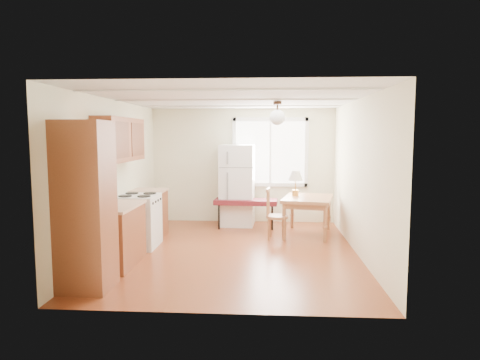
# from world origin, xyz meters

# --- Properties ---
(room_shell) EXTENTS (4.60, 5.60, 2.62)m
(room_shell) POSITION_xyz_m (0.00, 0.00, 1.25)
(room_shell) COLOR #602713
(room_shell) RESTS_ON ground
(kitchen_run) EXTENTS (0.65, 3.40, 2.20)m
(kitchen_run) POSITION_xyz_m (-1.72, -0.63, 0.84)
(kitchen_run) COLOR brown
(kitchen_run) RESTS_ON ground
(window_unit) EXTENTS (1.64, 0.05, 1.51)m
(window_unit) POSITION_xyz_m (0.60, 2.47, 1.55)
(window_unit) COLOR white
(window_unit) RESTS_ON room_shell
(pendant_light) EXTENTS (0.26, 0.26, 0.40)m
(pendant_light) POSITION_xyz_m (0.70, 0.40, 2.24)
(pendant_light) COLOR black
(pendant_light) RESTS_ON room_shell
(refrigerator) EXTENTS (0.74, 0.75, 1.72)m
(refrigerator) POSITION_xyz_m (-0.10, 2.12, 0.86)
(refrigerator) COLOR white
(refrigerator) RESTS_ON ground
(bench) EXTENTS (1.32, 0.56, 0.60)m
(bench) POSITION_xyz_m (0.10, 1.83, 0.53)
(bench) COLOR #55141C
(bench) RESTS_ON ground
(dining_table) EXTENTS (1.10, 1.33, 0.74)m
(dining_table) POSITION_xyz_m (1.32, 1.28, 0.63)
(dining_table) COLOR #955D39
(dining_table) RESTS_ON ground
(chair) EXTENTS (0.43, 0.42, 0.93)m
(chair) POSITION_xyz_m (0.64, 0.91, 0.53)
(chair) COLOR #955D39
(chair) RESTS_ON ground
(table_lamp) EXTENTS (0.28, 0.28, 0.49)m
(table_lamp) POSITION_xyz_m (1.09, 1.46, 1.09)
(table_lamp) COLOR gold
(table_lamp) RESTS_ON dining_table
(coffee_maker) EXTENTS (0.20, 0.26, 0.39)m
(coffee_maker) POSITION_xyz_m (-1.72, -1.13, 1.04)
(coffee_maker) COLOR black
(coffee_maker) RESTS_ON kitchen_run
(kettle) EXTENTS (0.13, 0.13, 0.24)m
(kettle) POSITION_xyz_m (-1.76, -1.01, 1.00)
(kettle) COLOR red
(kettle) RESTS_ON kitchen_run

